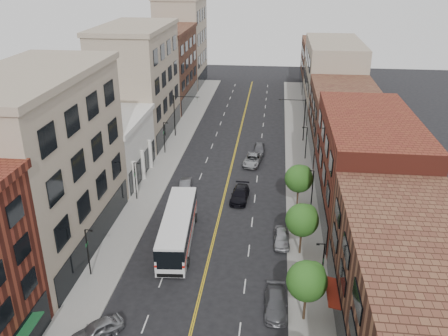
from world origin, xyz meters
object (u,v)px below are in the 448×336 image
(car_parked_far, at_px, (282,238))
(car_lane_b, at_px, (253,160))
(car_lane_behind, at_px, (186,184))
(car_lane_c, at_px, (259,148))
(car_lane_a, at_px, (240,195))
(car_angle_a, at_px, (97,330))
(city_bus, at_px, (178,226))
(car_parked_mid, at_px, (276,304))

(car_parked_far, relative_size, car_lane_b, 0.80)
(car_lane_behind, distance_m, car_lane_c, 16.78)
(car_lane_b, bearing_deg, car_lane_c, 87.97)
(car_lane_behind, distance_m, car_lane_a, 7.91)
(car_angle_a, bearing_deg, car_lane_b, 120.78)
(city_bus, relative_size, car_lane_b, 2.56)
(car_angle_a, distance_m, car_lane_b, 38.46)
(city_bus, bearing_deg, car_lane_behind, 92.64)
(car_parked_far, height_order, car_lane_behind, car_parked_far)
(car_parked_far, bearing_deg, car_lane_behind, 134.93)
(car_parked_far, bearing_deg, car_lane_b, 100.09)
(car_angle_a, height_order, car_lane_a, car_lane_a)
(car_parked_far, height_order, car_lane_c, car_lane_c)
(city_bus, bearing_deg, car_parked_far, 0.60)
(car_angle_a, relative_size, car_lane_a, 0.82)
(car_lane_b, bearing_deg, car_lane_a, -87.24)
(car_angle_a, xyz_separation_m, car_lane_c, (11.27, 41.84, -0.00))
(car_parked_mid, relative_size, car_parked_far, 1.15)
(car_parked_mid, relative_size, car_lane_b, 0.91)
(car_lane_a, xyz_separation_m, car_lane_c, (1.75, 16.54, -0.03))
(city_bus, relative_size, car_lane_behind, 3.26)
(car_lane_a, distance_m, car_lane_c, 16.63)
(car_parked_far, xyz_separation_m, car_lane_a, (-5.29, 9.68, 0.03))
(car_angle_a, bearing_deg, car_lane_behind, 132.43)
(car_lane_a, height_order, car_lane_b, car_lane_a)
(city_bus, relative_size, car_lane_a, 2.62)
(car_parked_mid, distance_m, car_lane_a, 21.04)
(car_angle_a, height_order, car_parked_far, car_angle_a)
(city_bus, xyz_separation_m, car_angle_a, (-3.68, -14.62, -1.27))
(car_lane_behind, bearing_deg, car_lane_b, -138.75)
(car_lane_c, bearing_deg, car_parked_mid, -85.27)
(car_angle_a, bearing_deg, car_parked_mid, 65.15)
(car_lane_b, relative_size, car_lane_c, 1.24)
(car_lane_behind, bearing_deg, car_lane_c, -129.54)
(car_lane_a, xyz_separation_m, car_lane_b, (0.95, 11.71, -0.02))
(car_angle_a, relative_size, car_lane_c, 1.00)
(car_lane_c, bearing_deg, car_parked_far, -82.31)
(car_parked_mid, relative_size, car_lane_behind, 1.16)
(car_parked_mid, xyz_separation_m, car_lane_behind, (-12.30, 23.02, -0.02))
(car_lane_b, distance_m, car_lane_c, 4.90)
(city_bus, bearing_deg, car_lane_b, 68.60)
(car_lane_a, relative_size, car_lane_b, 0.98)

